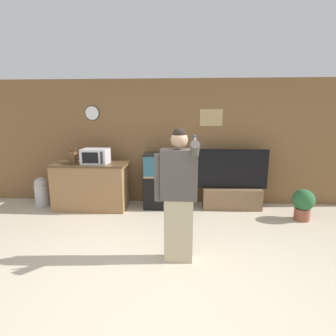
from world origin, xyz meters
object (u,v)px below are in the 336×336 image
counter_island (91,186)px  microwave (95,156)px  knife_block (73,157)px  aquarium_on_stand (164,181)px  tv_on_stand (232,191)px  potted_plant (303,203)px  trash_bin (42,191)px  person_standing (178,194)px

counter_island → microwave: bearing=-13.4°
knife_block → aquarium_on_stand: (1.83, 0.11, -0.49)m
counter_island → knife_block: bearing=171.8°
counter_island → knife_block: knife_block is taller
tv_on_stand → potted_plant: 1.30m
counter_island → trash_bin: size_ratio=2.38×
tv_on_stand → person_standing: bearing=-117.5°
knife_block → person_standing: (2.15, -1.88, -0.15)m
counter_island → trash_bin: bearing=176.2°
knife_block → counter_island: bearing=-8.2°
person_standing → potted_plant: 2.72m
knife_block → trash_bin: (-0.73, 0.02, -0.74)m
tv_on_stand → potted_plant: size_ratio=2.44×
person_standing → microwave: bearing=132.7°
potted_plant → person_standing: bearing=-146.8°
microwave → tv_on_stand: (2.71, 0.22, -0.73)m
microwave → potted_plant: 3.98m
tv_on_stand → knife_block: bearing=-177.5°
microwave → aquarium_on_stand: size_ratio=0.45×
microwave → person_standing: size_ratio=0.29×
tv_on_stand → trash_bin: size_ratio=2.27×
microwave → knife_block: knife_block is taller
counter_island → microwave: 0.63m
person_standing → trash_bin: 3.51m
trash_bin → aquarium_on_stand: bearing=2.0°
aquarium_on_stand → potted_plant: aquarium_on_stand is taller
microwave → trash_bin: (-1.23, 0.11, -0.77)m
tv_on_stand → aquarium_on_stand: bearing=-179.0°
knife_block → tv_on_stand: knife_block is taller
aquarium_on_stand → person_standing: (0.32, -2.00, 0.34)m
microwave → tv_on_stand: 2.82m
person_standing → tv_on_stand: bearing=62.5°
aquarium_on_stand → trash_bin: aquarium_on_stand is taller
microwave → aquarium_on_stand: bearing=8.4°
aquarium_on_stand → trash_bin: size_ratio=1.82×
microwave → person_standing: (1.66, -1.80, -0.18)m
knife_block → trash_bin: 1.04m
potted_plant → trash_bin: (-5.12, 0.45, -0.01)m
potted_plant → counter_island: bearing=174.7°
aquarium_on_stand → trash_bin: bearing=-178.0°
person_standing → potted_plant: person_standing is taller
knife_block → tv_on_stand: 3.28m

